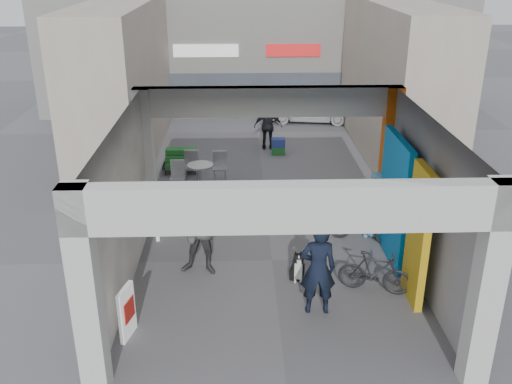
{
  "coord_description": "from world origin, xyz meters",
  "views": [
    {
      "loc": [
        -0.71,
        -11.24,
        6.41
      ],
      "look_at": [
        -0.33,
        1.0,
        1.26
      ],
      "focal_mm": 40.0,
      "sensor_mm": 36.0,
      "label": 1
    }
  ],
  "objects_px": {
    "produce_stand": "(181,164)",
    "bicycle_front": "(363,224)",
    "bicycle_rear": "(375,272)",
    "white_van": "(308,106)",
    "man_crates": "(268,126)",
    "man_back_turned": "(201,232)",
    "man_elderly": "(376,205)",
    "cafe_set": "(197,176)",
    "border_collie": "(298,268)",
    "man_with_dog": "(318,269)"
  },
  "relations": [
    {
      "from": "produce_stand",
      "to": "bicycle_front",
      "type": "height_order",
      "value": "bicycle_front"
    },
    {
      "from": "man_crates",
      "to": "white_van",
      "type": "relative_size",
      "value": 0.45
    },
    {
      "from": "bicycle_rear",
      "to": "produce_stand",
      "type": "bearing_deg",
      "value": 51.28
    },
    {
      "from": "produce_stand",
      "to": "white_van",
      "type": "distance_m",
      "value": 7.47
    },
    {
      "from": "produce_stand",
      "to": "man_elderly",
      "type": "xyz_separation_m",
      "value": [
        5.09,
        -4.52,
        0.54
      ]
    },
    {
      "from": "bicycle_rear",
      "to": "white_van",
      "type": "height_order",
      "value": "white_van"
    },
    {
      "from": "produce_stand",
      "to": "border_collie",
      "type": "distance_m",
      "value": 7.16
    },
    {
      "from": "cafe_set",
      "to": "produce_stand",
      "type": "bearing_deg",
      "value": 115.96
    },
    {
      "from": "man_with_dog",
      "to": "bicycle_rear",
      "type": "distance_m",
      "value": 1.51
    },
    {
      "from": "man_crates",
      "to": "man_elderly",
      "type": "bearing_deg",
      "value": 110.33
    },
    {
      "from": "bicycle_rear",
      "to": "man_elderly",
      "type": "bearing_deg",
      "value": 5.89
    },
    {
      "from": "man_back_turned",
      "to": "white_van",
      "type": "distance_m",
      "value": 12.51
    },
    {
      "from": "produce_stand",
      "to": "man_crates",
      "type": "xyz_separation_m",
      "value": [
        2.85,
        2.28,
        0.54
      ]
    },
    {
      "from": "man_elderly",
      "to": "white_van",
      "type": "xyz_separation_m",
      "value": [
        -0.43,
        10.35,
        -0.2
      ]
    },
    {
      "from": "bicycle_front",
      "to": "bicycle_rear",
      "type": "xyz_separation_m",
      "value": [
        -0.22,
        -2.18,
        -0.02
      ]
    },
    {
      "from": "produce_stand",
      "to": "man_crates",
      "type": "height_order",
      "value": "man_crates"
    },
    {
      "from": "white_van",
      "to": "man_elderly",
      "type": "bearing_deg",
      "value": -170.0
    },
    {
      "from": "man_back_turned",
      "to": "man_crates",
      "type": "height_order",
      "value": "man_back_turned"
    },
    {
      "from": "man_crates",
      "to": "white_van",
      "type": "distance_m",
      "value": 4.0
    },
    {
      "from": "man_with_dog",
      "to": "man_crates",
      "type": "xyz_separation_m",
      "value": [
        -0.44,
        9.92,
        -0.1
      ]
    },
    {
      "from": "produce_stand",
      "to": "man_back_turned",
      "type": "relative_size",
      "value": 0.58
    },
    {
      "from": "bicycle_front",
      "to": "white_van",
      "type": "xyz_separation_m",
      "value": [
        -0.11,
        10.64,
        0.17
      ]
    },
    {
      "from": "bicycle_rear",
      "to": "bicycle_front",
      "type": "bearing_deg",
      "value": 12.57
    },
    {
      "from": "cafe_set",
      "to": "bicycle_front",
      "type": "height_order",
      "value": "cafe_set"
    },
    {
      "from": "bicycle_front",
      "to": "produce_stand",
      "type": "bearing_deg",
      "value": 67.32
    },
    {
      "from": "man_elderly",
      "to": "bicycle_front",
      "type": "xyz_separation_m",
      "value": [
        -0.32,
        -0.29,
        -0.37
      ]
    },
    {
      "from": "man_back_turned",
      "to": "white_van",
      "type": "xyz_separation_m",
      "value": [
        3.64,
        11.96,
        -0.35
      ]
    },
    {
      "from": "cafe_set",
      "to": "white_van",
      "type": "height_order",
      "value": "white_van"
    },
    {
      "from": "man_elderly",
      "to": "bicycle_front",
      "type": "relative_size",
      "value": 0.94
    },
    {
      "from": "man_elderly",
      "to": "bicycle_front",
      "type": "height_order",
      "value": "man_elderly"
    },
    {
      "from": "man_with_dog",
      "to": "man_elderly",
      "type": "height_order",
      "value": "man_with_dog"
    },
    {
      "from": "man_back_turned",
      "to": "man_crates",
      "type": "xyz_separation_m",
      "value": [
        1.83,
        8.4,
        -0.15
      ]
    },
    {
      "from": "bicycle_rear",
      "to": "white_van",
      "type": "bearing_deg",
      "value": 17.74
    },
    {
      "from": "man_with_dog",
      "to": "white_van",
      "type": "xyz_separation_m",
      "value": [
        1.37,
        13.48,
        -0.3
      ]
    },
    {
      "from": "produce_stand",
      "to": "bicycle_rear",
      "type": "height_order",
      "value": "bicycle_rear"
    },
    {
      "from": "man_with_dog",
      "to": "man_crates",
      "type": "relative_size",
      "value": 1.12
    },
    {
      "from": "border_collie",
      "to": "man_crates",
      "type": "xyz_separation_m",
      "value": [
        -0.19,
        8.76,
        0.56
      ]
    },
    {
      "from": "cafe_set",
      "to": "produce_stand",
      "type": "height_order",
      "value": "cafe_set"
    },
    {
      "from": "man_elderly",
      "to": "bicycle_rear",
      "type": "height_order",
      "value": "man_elderly"
    },
    {
      "from": "man_crates",
      "to": "produce_stand",
      "type": "bearing_deg",
      "value": 40.7
    },
    {
      "from": "white_van",
      "to": "man_crates",
      "type": "bearing_deg",
      "value": 160.64
    },
    {
      "from": "border_collie",
      "to": "man_crates",
      "type": "relative_size",
      "value": 0.42
    },
    {
      "from": "man_with_dog",
      "to": "man_crates",
      "type": "height_order",
      "value": "man_with_dog"
    },
    {
      "from": "man_with_dog",
      "to": "man_elderly",
      "type": "bearing_deg",
      "value": -118.73
    },
    {
      "from": "border_collie",
      "to": "bicycle_rear",
      "type": "height_order",
      "value": "bicycle_rear"
    },
    {
      "from": "cafe_set",
      "to": "bicycle_rear",
      "type": "xyz_separation_m",
      "value": [
        3.97,
        -5.8,
        0.1
      ]
    },
    {
      "from": "man_crates",
      "to": "cafe_set",
      "type": "bearing_deg",
      "value": 58.87
    },
    {
      "from": "produce_stand",
      "to": "man_back_turned",
      "type": "distance_m",
      "value": 6.25
    },
    {
      "from": "man_crates",
      "to": "man_back_turned",
      "type": "bearing_deg",
      "value": 79.78
    },
    {
      "from": "border_collie",
      "to": "bicycle_front",
      "type": "relative_size",
      "value": 0.39
    }
  ]
}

